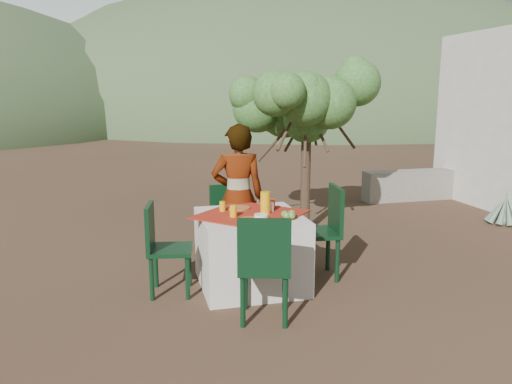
# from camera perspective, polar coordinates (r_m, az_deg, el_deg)

# --- Properties ---
(ground) EXTENTS (160.00, 160.00, 0.00)m
(ground) POSITION_cam_1_polar(r_m,az_deg,el_deg) (5.44, 6.42, -10.00)
(ground) COLOR #372519
(ground) RESTS_ON ground
(table) EXTENTS (1.30, 1.30, 0.76)m
(table) POSITION_cam_1_polar(r_m,az_deg,el_deg) (5.16, -0.63, -6.64)
(table) COLOR silver
(table) RESTS_ON ground
(chair_far) EXTENTS (0.40, 0.40, 0.85)m
(chair_far) POSITION_cam_1_polar(r_m,az_deg,el_deg) (6.16, -3.33, -2.77)
(chair_far) COLOR black
(chair_far) RESTS_ON ground
(chair_near) EXTENTS (0.55, 0.55, 0.96)m
(chair_near) POSITION_cam_1_polar(r_m,az_deg,el_deg) (4.29, 0.97, -8.21)
(chair_near) COLOR black
(chair_near) RESTS_ON ground
(chair_left) EXTENTS (0.49, 0.49, 0.91)m
(chair_left) POSITION_cam_1_polar(r_m,az_deg,el_deg) (5.00, -10.67, -5.92)
(chair_left) COLOR black
(chair_left) RESTS_ON ground
(chair_right) EXTENTS (0.51, 0.51, 1.00)m
(chair_right) POSITION_cam_1_polar(r_m,az_deg,el_deg) (5.40, 7.81, -4.00)
(chair_right) COLOR black
(chair_right) RESTS_ON ground
(person) EXTENTS (0.64, 0.47, 1.63)m
(person) POSITION_cam_1_polar(r_m,az_deg,el_deg) (5.64, -2.08, -0.49)
(person) COLOR #8C6651
(person) RESTS_ON ground
(shrub_tree) EXTENTS (1.82, 1.79, 2.14)m
(shrub_tree) POSITION_cam_1_polar(r_m,az_deg,el_deg) (7.07, 6.16, 9.00)
(shrub_tree) COLOR #4D3826
(shrub_tree) RESTS_ON ground
(agave) EXTENTS (0.57, 0.56, 0.60)m
(agave) POSITION_cam_1_polar(r_m,az_deg,el_deg) (8.51, 26.61, -1.89)
(agave) COLOR slate
(agave) RESTS_ON ground
(stone_wall) EXTENTS (2.60, 0.35, 0.55)m
(stone_wall) POSITION_cam_1_polar(r_m,az_deg,el_deg) (9.92, 19.18, 0.84)
(stone_wall) COLOR gray
(stone_wall) RESTS_ON ground
(hill_near_right) EXTENTS (48.00, 48.00, 20.00)m
(hill_near_right) POSITION_cam_1_polar(r_m,az_deg,el_deg) (43.06, 4.61, 8.67)
(hill_near_right) COLOR #3B502D
(hill_near_right) RESTS_ON ground
(hill_far_center) EXTENTS (60.00, 60.00, 24.00)m
(hill_far_center) POSITION_cam_1_polar(r_m,az_deg,el_deg) (56.81, -16.57, 8.88)
(hill_far_center) COLOR slate
(hill_far_center) RESTS_ON ground
(hill_far_right) EXTENTS (36.00, 36.00, 14.00)m
(hill_far_right) POSITION_cam_1_polar(r_m,az_deg,el_deg) (58.88, 16.47, 8.95)
(hill_far_right) COLOR slate
(hill_far_right) RESTS_ON ground
(plate_far) EXTENTS (0.24, 0.24, 0.01)m
(plate_far) POSITION_cam_1_polar(r_m,az_deg,el_deg) (5.29, -1.98, -1.83)
(plate_far) COLOR brown
(plate_far) RESTS_ON table
(plate_near) EXTENTS (0.25, 0.25, 0.01)m
(plate_near) POSITION_cam_1_polar(r_m,az_deg,el_deg) (4.79, -0.67, -3.21)
(plate_near) COLOR brown
(plate_near) RESTS_ON table
(glass_far) EXTENTS (0.06, 0.06, 0.10)m
(glass_far) POSITION_cam_1_polar(r_m,az_deg,el_deg) (5.17, -3.85, -1.63)
(glass_far) COLOR #EFAA0F
(glass_far) RESTS_ON table
(glass_near) EXTENTS (0.07, 0.07, 0.11)m
(glass_near) POSITION_cam_1_polar(r_m,az_deg,el_deg) (4.93, -2.62, -2.20)
(glass_near) COLOR #EFAA0F
(glass_near) RESTS_ON table
(juice_pitcher) EXTENTS (0.10, 0.10, 0.22)m
(juice_pitcher) POSITION_cam_1_polar(r_m,az_deg,el_deg) (5.06, 1.07, -1.20)
(juice_pitcher) COLOR #EFAA0F
(juice_pitcher) RESTS_ON table
(bowl_plate) EXTENTS (0.18, 0.18, 0.01)m
(bowl_plate) POSITION_cam_1_polar(r_m,az_deg,el_deg) (4.79, 0.59, -3.21)
(bowl_plate) COLOR brown
(bowl_plate) RESTS_ON table
(white_bowl) EXTENTS (0.14, 0.14, 0.05)m
(white_bowl) POSITION_cam_1_polar(r_m,az_deg,el_deg) (4.79, 0.59, -2.85)
(white_bowl) COLOR white
(white_bowl) RESTS_ON bowl_plate
(jar_left) EXTENTS (0.05, 0.05, 0.09)m
(jar_left) POSITION_cam_1_polar(r_m,az_deg,el_deg) (5.25, 1.54, -1.51)
(jar_left) COLOR orange
(jar_left) RESTS_ON table
(jar_right) EXTENTS (0.06, 0.06, 0.10)m
(jar_right) POSITION_cam_1_polar(r_m,az_deg,el_deg) (5.30, 1.88, -1.33)
(jar_right) COLOR orange
(jar_right) RESTS_ON table
(napkin_holder) EXTENTS (0.08, 0.05, 0.10)m
(napkin_holder) POSITION_cam_1_polar(r_m,az_deg,el_deg) (5.14, 1.52, -1.72)
(napkin_holder) COLOR white
(napkin_holder) RESTS_ON table
(fruit_cluster) EXTENTS (0.15, 0.14, 0.07)m
(fruit_cluster) POSITION_cam_1_polar(r_m,az_deg,el_deg) (4.88, 3.74, -2.61)
(fruit_cluster) COLOR #568C32
(fruit_cluster) RESTS_ON table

